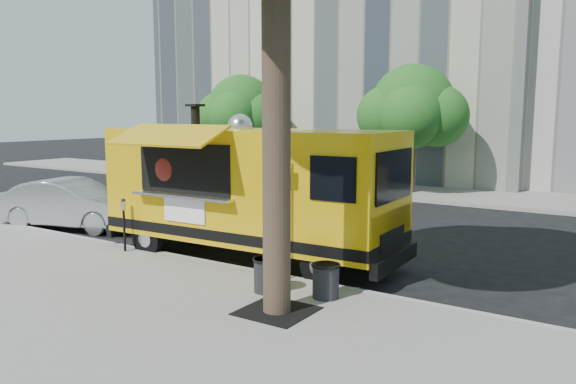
% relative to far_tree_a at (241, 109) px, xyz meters
% --- Properties ---
extents(ground, '(120.00, 120.00, 0.00)m').
position_rel_far_tree_a_xyz_m(ground, '(10.00, -12.30, -3.78)').
color(ground, black).
rests_on(ground, ground).
extents(sidewalk, '(60.00, 6.00, 0.15)m').
position_rel_far_tree_a_xyz_m(sidewalk, '(10.00, -16.30, -3.70)').
color(sidewalk, gray).
rests_on(sidewalk, ground).
extents(curb, '(60.00, 0.14, 0.16)m').
position_rel_far_tree_a_xyz_m(curb, '(10.00, -13.23, -3.70)').
color(curb, '#999993').
rests_on(curb, ground).
extents(far_sidewalk, '(60.00, 5.00, 0.15)m').
position_rel_far_tree_a_xyz_m(far_sidewalk, '(10.00, 1.20, -3.70)').
color(far_sidewalk, gray).
rests_on(far_sidewalk, ground).
extents(tree_well, '(1.20, 1.20, 0.02)m').
position_rel_far_tree_a_xyz_m(tree_well, '(12.60, -15.10, -3.62)').
color(tree_well, black).
rests_on(tree_well, sidewalk).
extents(far_tree_a, '(3.42, 3.42, 5.36)m').
position_rel_far_tree_a_xyz_m(far_tree_a, '(0.00, 0.00, 0.00)').
color(far_tree_a, '#33261C').
rests_on(far_tree_a, far_sidewalk).
extents(far_tree_b, '(3.60, 3.60, 5.50)m').
position_rel_far_tree_a_xyz_m(far_tree_b, '(9.00, 0.40, 0.06)').
color(far_tree_b, '#33261C').
rests_on(far_tree_b, far_sidewalk).
extents(sign_post, '(0.28, 0.06, 3.00)m').
position_rel_far_tree_a_xyz_m(sign_post, '(11.55, -13.85, -1.93)').
color(sign_post, silver).
rests_on(sign_post, sidewalk).
extents(parking_meter, '(0.11, 0.11, 1.33)m').
position_rel_far_tree_a_xyz_m(parking_meter, '(7.00, -13.65, -2.79)').
color(parking_meter, black).
rests_on(parking_meter, sidewalk).
extents(food_truck, '(7.67, 3.73, 3.76)m').
position_rel_far_tree_a_xyz_m(food_truck, '(9.72, -12.13, -2.01)').
color(food_truck, '#DAA80B').
rests_on(food_truck, ground).
extents(sedan, '(4.92, 2.80, 1.53)m').
position_rel_far_tree_a_xyz_m(sedan, '(2.89, -12.16, -3.01)').
color(sedan, '#ACADB3').
rests_on(sedan, ground).
extents(trash_bin_left, '(0.54, 0.54, 0.64)m').
position_rel_far_tree_a_xyz_m(trash_bin_left, '(12.94, -13.99, -3.28)').
color(trash_bin_left, black).
rests_on(trash_bin_left, sidewalk).
extents(trash_bin_right, '(0.55, 0.55, 0.66)m').
position_rel_far_tree_a_xyz_m(trash_bin_right, '(11.82, -14.31, -3.28)').
color(trash_bin_right, black).
rests_on(trash_bin_right, sidewalk).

